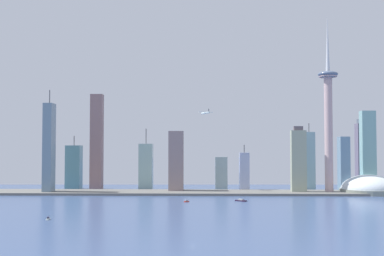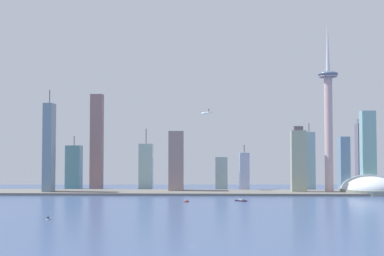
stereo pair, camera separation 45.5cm
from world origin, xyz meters
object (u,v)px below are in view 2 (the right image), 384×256
object	(u,v)px
skyscraper_4	(309,161)
boat_2	(48,219)
skyscraper_6	(368,151)
skyscraper_7	(299,161)
skyscraper_10	(74,167)
skyscraper_3	(244,172)
skyscraper_11	(49,148)
boat_0	(187,201)
observation_tower	(328,111)
skyscraper_9	(146,167)
skyscraper_0	(97,142)
skyscraper_5	(361,155)
skyscraper_1	(176,162)
airplane	(205,113)
skyscraper_2	(221,174)
skyscraper_8	(344,165)
boat_1	(241,200)
stadium_dome	(369,189)

from	to	relation	value
skyscraper_4	boat_2	size ratio (longest dim) A/B	13.16
skyscraper_6	skyscraper_7	bearing A→B (deg)	-161.35
skyscraper_10	boat_2	bearing A→B (deg)	-78.52
skyscraper_3	skyscraper_11	xyz separation A→B (m)	(-335.45, -59.57, 42.11)
skyscraper_10	skyscraper_4	bearing A→B (deg)	-3.87
skyscraper_7	boat_0	world-z (taller)	skyscraper_7
observation_tower	skyscraper_7	distance (m)	98.98
skyscraper_9	skyscraper_11	size ratio (longest dim) A/B	0.64
skyscraper_0	skyscraper_5	bearing A→B (deg)	3.90
observation_tower	skyscraper_11	bearing A→B (deg)	-178.68
skyscraper_1	airplane	distance (m)	101.14
skyscraper_6	observation_tower	bearing A→B (deg)	-151.42
skyscraper_2	skyscraper_3	world-z (taller)	skyscraper_3
observation_tower	boat_0	bearing A→B (deg)	-151.91
skyscraper_1	skyscraper_9	xyz separation A→B (m)	(-58.45, 47.70, -10.72)
skyscraper_11	skyscraper_3	bearing A→B (deg)	10.07
skyscraper_10	boat_0	bearing A→B (deg)	-43.41
skyscraper_8	skyscraper_10	world-z (taller)	skyscraper_10
skyscraper_3	skyscraper_6	bearing A→B (deg)	-1.19
skyscraper_8	boat_2	size ratio (longest dim) A/B	10.45
skyscraper_3	skyscraper_11	distance (m)	343.29
skyscraper_5	boat_0	xyz separation A→B (m)	(-321.22, -221.22, -62.11)
skyscraper_3	skyscraper_11	bearing A→B (deg)	-169.93
skyscraper_7	boat_1	size ratio (longest dim) A/B	6.64
skyscraper_4	boat_1	xyz separation A→B (m)	(-136.42, -167.19, -51.93)
skyscraper_5	skyscraper_9	distance (m)	404.83
skyscraper_8	boat_2	world-z (taller)	skyscraper_8
skyscraper_0	boat_2	xyz separation A→B (m)	(29.44, -359.77, -86.93)
skyscraper_0	skyscraper_10	distance (m)	70.61
skyscraper_6	skyscraper_8	size ratio (longest dim) A/B	1.48
skyscraper_4	skyscraper_10	world-z (taller)	skyscraper_4
stadium_dome	skyscraper_7	distance (m)	128.06
skyscraper_3	skyscraper_5	distance (m)	230.15
skyscraper_0	skyscraper_8	world-z (taller)	skyscraper_0
skyscraper_3	skyscraper_10	xyz separation A→B (m)	(-318.45, 34.00, 6.49)
observation_tower	skyscraper_6	bearing A→B (deg)	28.58
boat_2	skyscraper_3	bearing A→B (deg)	-35.73
skyscraper_8	skyscraper_0	bearing A→B (deg)	174.60
observation_tower	skyscraper_10	size ratio (longest dim) A/B	3.04
observation_tower	skyscraper_9	distance (m)	339.03
stadium_dome	airplane	xyz separation A→B (m)	(-276.52, 25.47, 131.94)
skyscraper_3	skyscraper_10	size ratio (longest dim) A/B	0.83
skyscraper_8	skyscraper_5	bearing A→B (deg)	54.41
skyscraper_3	skyscraper_9	xyz separation A→B (m)	(-179.52, 15.43, 8.04)
skyscraper_2	boat_2	size ratio (longest dim) A/B	6.58
skyscraper_8	boat_2	xyz separation A→B (m)	(-410.76, -318.19, -47.15)
skyscraper_4	skyscraper_8	distance (m)	62.20
observation_tower	skyscraper_6	xyz separation A→B (m)	(80.83, 44.04, -67.77)
stadium_dome	skyscraper_4	world-z (taller)	skyscraper_4
skyscraper_6	skyscraper_9	bearing A→B (deg)	177.13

